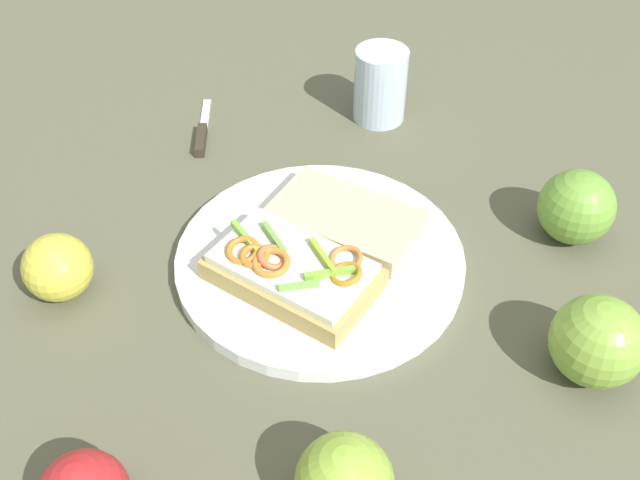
% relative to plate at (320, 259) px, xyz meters
% --- Properties ---
extents(ground_plane, '(2.00, 2.00, 0.00)m').
position_rel_plate_xyz_m(ground_plane, '(0.00, 0.00, -0.01)').
color(ground_plane, '#55533F').
rests_on(ground_plane, ground).
extents(plate, '(0.30, 0.30, 0.02)m').
position_rel_plate_xyz_m(plate, '(0.00, 0.00, 0.00)').
color(plate, white).
rests_on(plate, ground_plane).
extents(sandwich, '(0.18, 0.19, 0.04)m').
position_rel_plate_xyz_m(sandwich, '(-0.04, 0.03, 0.02)').
color(sandwich, tan).
rests_on(sandwich, plate).
extents(bread_slice_side, '(0.16, 0.18, 0.02)m').
position_rel_plate_xyz_m(bread_slice_side, '(0.04, -0.03, 0.02)').
color(bread_slice_side, beige).
rests_on(bread_slice_side, plate).
extents(apple_0, '(0.08, 0.08, 0.07)m').
position_rel_plate_xyz_m(apple_0, '(-0.02, 0.26, 0.03)').
color(apple_0, gold).
rests_on(apple_0, ground_plane).
extents(apple_1, '(0.11, 0.11, 0.08)m').
position_rel_plate_xyz_m(apple_1, '(0.03, -0.27, 0.03)').
color(apple_1, '#699D37').
rests_on(apple_1, ground_plane).
extents(apple_4, '(0.12, 0.12, 0.08)m').
position_rel_plate_xyz_m(apple_4, '(-0.15, -0.23, 0.03)').
color(apple_4, '#7DA83B').
rests_on(apple_4, ground_plane).
extents(drinking_glass, '(0.07, 0.07, 0.10)m').
position_rel_plate_xyz_m(drinking_glass, '(0.27, -0.10, 0.04)').
color(drinking_glass, silver).
rests_on(drinking_glass, ground_plane).
extents(knife, '(0.13, 0.01, 0.01)m').
position_rel_plate_xyz_m(knife, '(0.24, 0.13, -0.00)').
color(knife, silver).
rests_on(knife, ground_plane).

